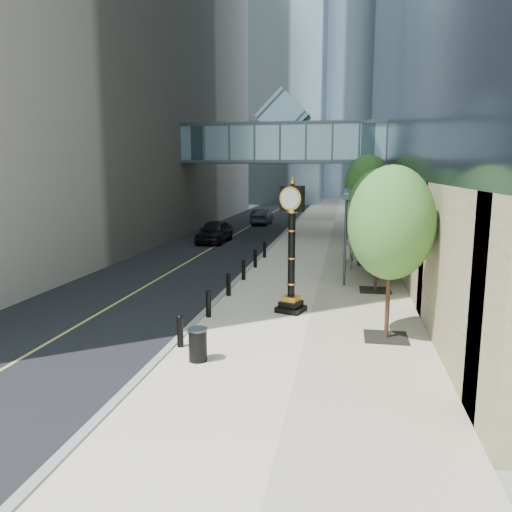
{
  "coord_description": "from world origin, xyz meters",
  "views": [
    {
      "loc": [
        2.21,
        -13.01,
        5.45
      ],
      "look_at": [
        -1.07,
        5.04,
        2.26
      ],
      "focal_mm": 35.0,
      "sensor_mm": 36.0,
      "label": 1
    }
  ],
  "objects_px": {
    "street_clock": "(292,256)",
    "car_far": "(262,217)",
    "pedestrian": "(348,254)",
    "car_near": "(215,231)",
    "trash_bin": "(198,346)"
  },
  "relations": [
    {
      "from": "street_clock",
      "to": "trash_bin",
      "type": "distance_m",
      "value": 6.06
    },
    {
      "from": "street_clock",
      "to": "trash_bin",
      "type": "relative_size",
      "value": 5.57
    },
    {
      "from": "pedestrian",
      "to": "car_near",
      "type": "distance_m",
      "value": 13.4
    },
    {
      "from": "pedestrian",
      "to": "car_far",
      "type": "bearing_deg",
      "value": -72.92
    },
    {
      "from": "street_clock",
      "to": "car_far",
      "type": "xyz_separation_m",
      "value": [
        -6.32,
        30.55,
        -1.46
      ]
    },
    {
      "from": "car_near",
      "to": "car_far",
      "type": "relative_size",
      "value": 1.07
    },
    {
      "from": "car_near",
      "to": "car_far",
      "type": "distance_m",
      "value": 13.03
    },
    {
      "from": "trash_bin",
      "to": "car_near",
      "type": "distance_m",
      "value": 23.73
    },
    {
      "from": "trash_bin",
      "to": "pedestrian",
      "type": "bearing_deg",
      "value": 73.28
    },
    {
      "from": "trash_bin",
      "to": "pedestrian",
      "type": "xyz_separation_m",
      "value": [
        4.2,
        13.98,
        0.41
      ]
    },
    {
      "from": "street_clock",
      "to": "pedestrian",
      "type": "height_order",
      "value": "street_clock"
    },
    {
      "from": "trash_bin",
      "to": "car_near",
      "type": "bearing_deg",
      "value": 103.81
    },
    {
      "from": "car_near",
      "to": "car_far",
      "type": "xyz_separation_m",
      "value": [
        1.4,
        12.95,
        -0.08
      ]
    },
    {
      "from": "pedestrian",
      "to": "car_near",
      "type": "bearing_deg",
      "value": -46.53
    },
    {
      "from": "trash_bin",
      "to": "car_far",
      "type": "bearing_deg",
      "value": 96.75
    }
  ]
}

